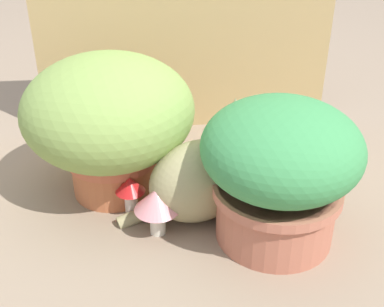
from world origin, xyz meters
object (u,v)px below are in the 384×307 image
leafy_planter (279,168)px  mushroom_ornament_red (130,189)px  cat (205,176)px  mushroom_ornament_pink (157,202)px  grass_planter (109,117)px

leafy_planter → mushroom_ornament_red: 0.39m
cat → mushroom_ornament_pink: cat is taller
leafy_planter → mushroom_ornament_red: size_ratio=3.32×
leafy_planter → cat: (-0.16, 0.10, -0.07)m
grass_planter → leafy_planter: size_ratio=1.23×
cat → mushroom_ornament_red: size_ratio=3.53×
mushroom_ornament_red → mushroom_ornament_pink: 0.11m
grass_planter → mushroom_ornament_pink: (0.11, -0.21, -0.13)m
leafy_planter → mushroom_ornament_pink: bearing=172.3°
cat → mushroom_ornament_pink: (-0.12, -0.06, -0.03)m
grass_planter → mushroom_ornament_red: 0.20m
grass_planter → mushroom_ornament_red: (0.05, -0.12, -0.15)m
cat → mushroom_ornament_pink: bearing=-154.1°
mushroom_ornament_red → leafy_planter: bearing=-19.6°
grass_planter → mushroom_ornament_red: grass_planter is taller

